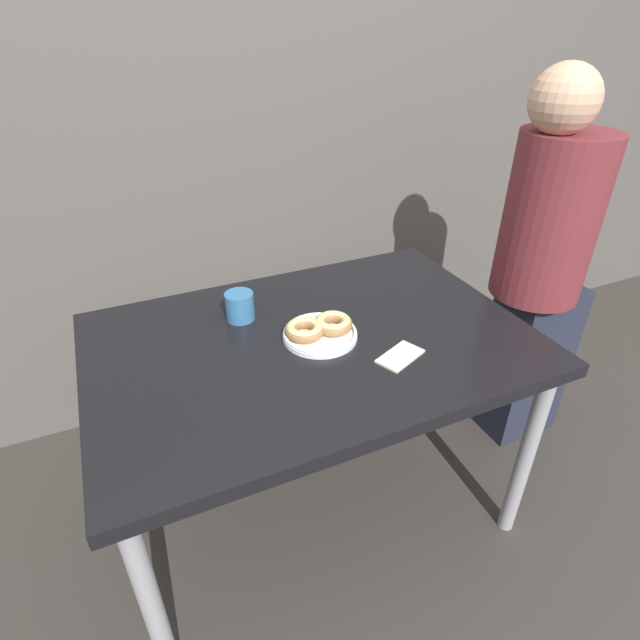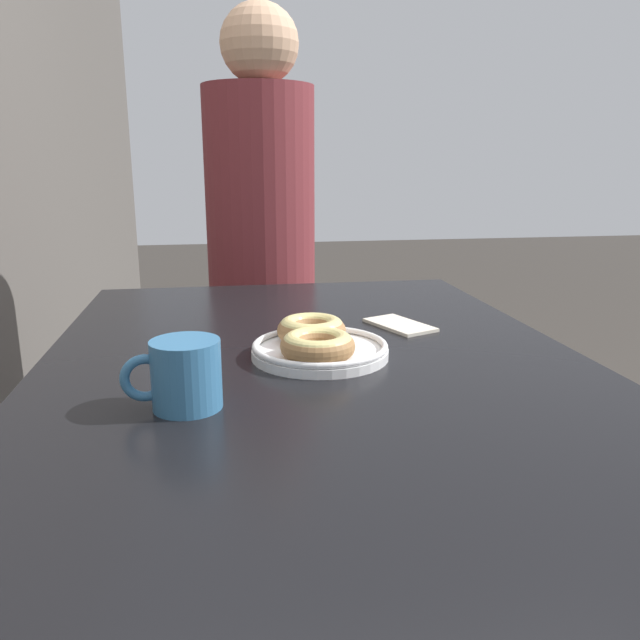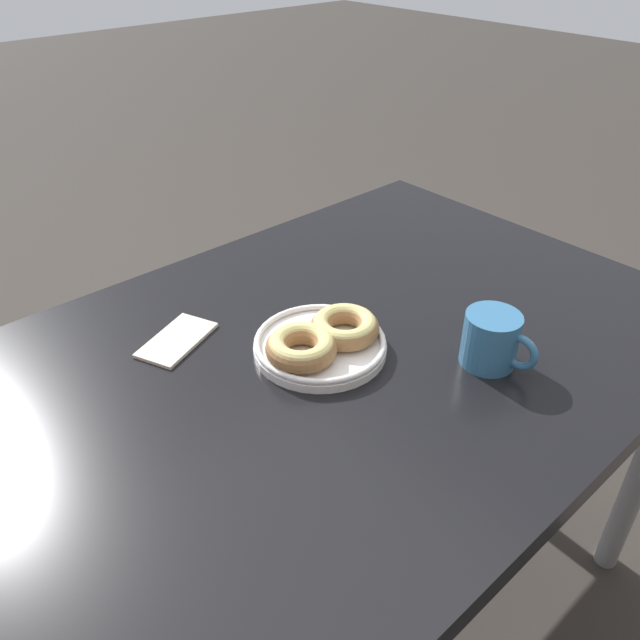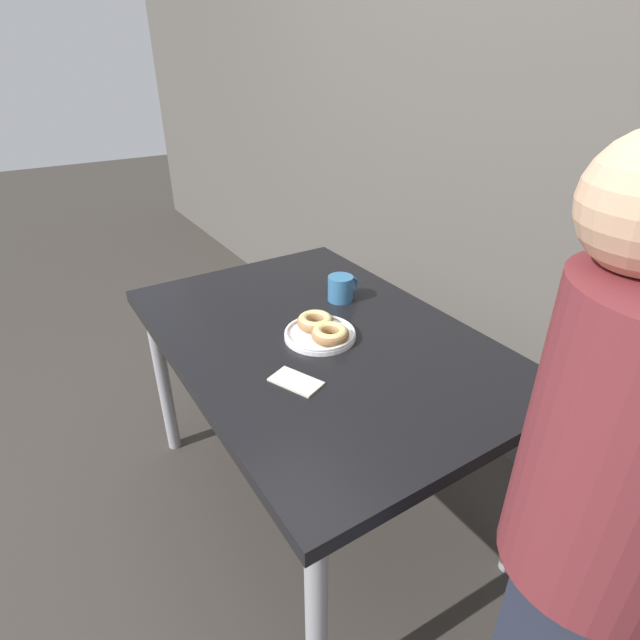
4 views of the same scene
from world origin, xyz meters
The scene contains 7 objects.
ground_plane centered at (0.00, 0.00, 0.00)m, with size 14.00×14.00×0.00m, color #38332D.
wall_back centered at (0.00, 1.12, 1.30)m, with size 8.00×0.05×2.60m.
dining_table centered at (0.00, 0.34, 0.64)m, with size 1.25×0.85×0.71m.
donut_plate centered at (0.02, 0.34, 0.74)m, with size 0.22×0.21×0.05m.
coffee_mug centered at (-0.16, 0.53, 0.76)m, with size 0.09×0.12×0.09m.
person_figure centered at (0.89, 0.36, 0.73)m, with size 0.38×0.30×1.40m.
napkin centered at (0.18, 0.16, 0.71)m, with size 0.15×0.12×0.01m.
Camera 1 is at (-0.47, -0.76, 1.51)m, focal length 28.00 mm.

